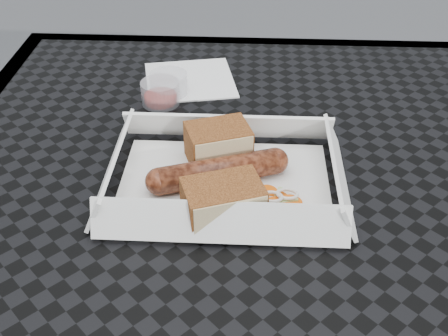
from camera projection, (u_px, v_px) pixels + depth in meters
The scene contains 9 objects.
patio_table at pixel (280, 247), 0.63m from camera, with size 0.80×0.80×0.74m.
food_tray at pixel (224, 184), 0.59m from camera, with size 0.22×0.15×0.00m, color white.
bratwurst at pixel (218, 171), 0.58m from camera, with size 0.15×0.07×0.03m.
bread_near at pixel (218, 144), 0.61m from camera, with size 0.07×0.05×0.04m, color brown.
bread_far at pixel (223, 201), 0.54m from camera, with size 0.07×0.05×0.04m, color brown.
veg_garnish at pixel (278, 202), 0.56m from camera, with size 0.03×0.03×0.00m.
napkin at pixel (190, 80), 0.79m from camera, with size 0.12×0.12×0.00m, color white.
condiment_cup_sauce at pixel (160, 93), 0.73m from camera, with size 0.05×0.05×0.03m, color maroon.
condiment_cup_empty at pixel (169, 84), 0.75m from camera, with size 0.05×0.05×0.03m, color silver.
Camera 1 is at (-0.04, -0.45, 1.11)m, focal length 45.00 mm.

